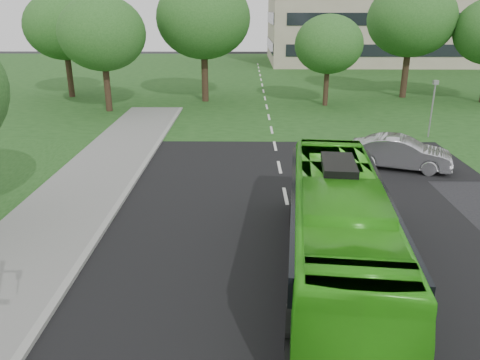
{
  "coord_description": "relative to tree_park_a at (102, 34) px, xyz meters",
  "views": [
    {
      "loc": [
        -1.78,
        -13.19,
        7.81
      ],
      "look_at": [
        -1.99,
        3.71,
        1.6
      ],
      "focal_mm": 35.0,
      "sensor_mm": 36.0,
      "label": 1
    }
  ],
  "objects": [
    {
      "name": "street_surfaces",
      "position": [
        12.44,
        -1.41,
        -5.98
      ],
      "size": [
        120.0,
        120.0,
        0.15
      ],
      "color": "black",
      "rests_on": "ground"
    },
    {
      "name": "tree_park_b",
      "position": [
        7.43,
        4.36,
        1.02
      ],
      "size": [
        7.95,
        7.95,
        10.42
      ],
      "color": "black",
      "rests_on": "ground"
    },
    {
      "name": "tree_park_a",
      "position": [
        0.0,
        0.0,
        0.0
      ],
      "size": [
        6.66,
        6.66,
        8.85
      ],
      "color": "black",
      "rests_on": "ground"
    },
    {
      "name": "tree_park_d",
      "position": [
        25.69,
        6.52,
        0.91
      ],
      "size": [
        7.73,
        7.73,
        10.22
      ],
      "color": "black",
      "rests_on": "ground"
    },
    {
      "name": "tree_park_c",
      "position": [
        17.84,
        2.57,
        -0.96
      ],
      "size": [
        5.6,
        5.6,
        7.44
      ],
      "color": "black",
      "rests_on": "ground"
    },
    {
      "name": "ground",
      "position": [
        12.82,
        -24.16,
        -6.01
      ],
      "size": [
        160.0,
        160.0,
        0.0
      ],
      "primitive_type": "plane",
      "color": "black",
      "rests_on": "ground"
    },
    {
      "name": "bus",
      "position": [
        13.82,
        -24.66,
        -4.43
      ],
      "size": [
        3.8,
        11.52,
        3.15
      ],
      "primitive_type": "imported",
      "rotation": [
        0.0,
        0.0,
        -0.1
      ],
      "color": "green",
      "rests_on": "ground"
    },
    {
      "name": "camera_pole",
      "position": [
        22.82,
        -7.94,
        -3.66
      ],
      "size": [
        0.31,
        0.27,
        3.64
      ],
      "rotation": [
        0.0,
        0.0,
        -0.03
      ],
      "color": "gray",
      "rests_on": "ground"
    },
    {
      "name": "tree_park_f",
      "position": [
        -5.31,
        6.48,
        0.3
      ],
      "size": [
        6.95,
        6.95,
        9.28
      ],
      "color": "black",
      "rests_on": "ground"
    },
    {
      "name": "sedan",
      "position": [
        19.03,
        -14.16,
        -5.18
      ],
      "size": [
        5.34,
        3.34,
        1.66
      ],
      "primitive_type": "imported",
      "rotation": [
        0.0,
        0.0,
        1.23
      ],
      "color": "#AFAEB4",
      "rests_on": "ground"
    }
  ]
}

